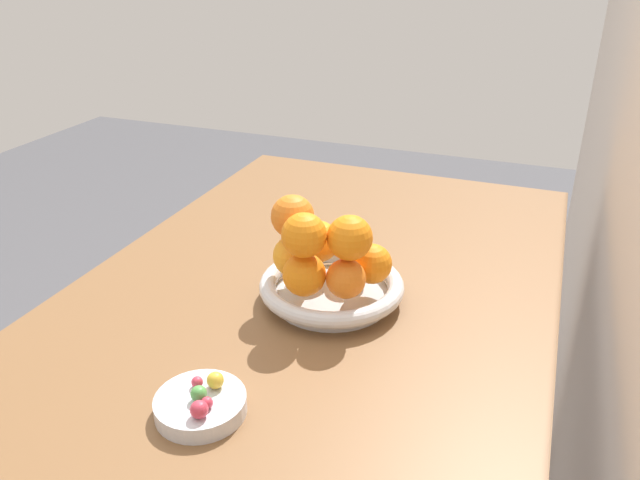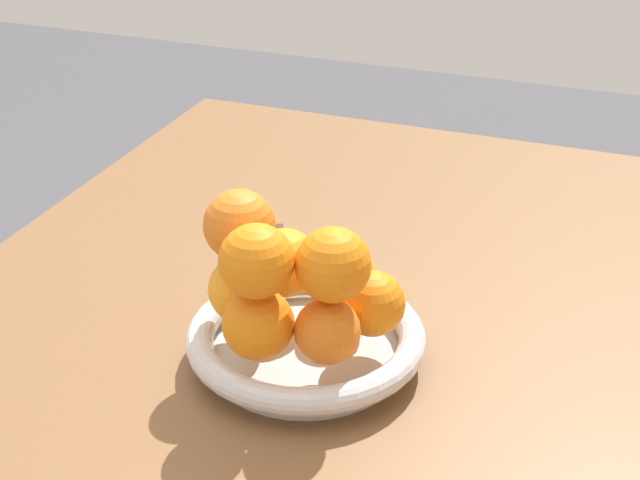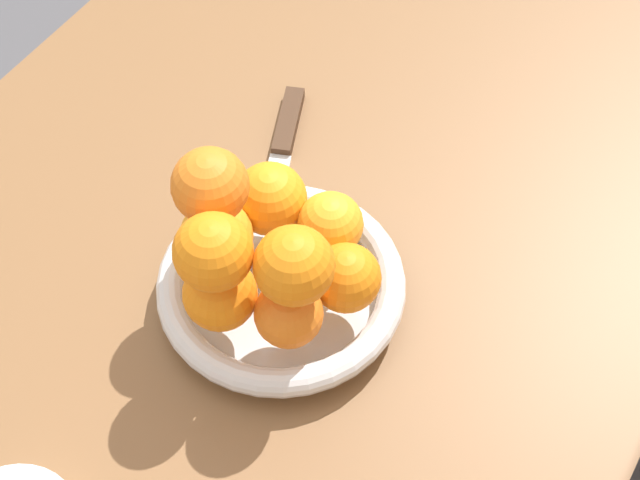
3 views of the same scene
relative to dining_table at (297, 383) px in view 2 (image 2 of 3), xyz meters
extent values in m
cube|color=brown|center=(0.00, 0.00, 0.07)|extent=(1.10, 0.76, 0.04)
cylinder|color=brown|center=(-0.49, -0.32, -0.30)|extent=(0.05, 0.05, 0.70)
cylinder|color=brown|center=(-0.49, 0.32, -0.30)|extent=(0.05, 0.05, 0.70)
cylinder|color=silver|center=(0.07, 0.04, 0.10)|extent=(0.18, 0.18, 0.01)
torus|color=silver|center=(0.07, 0.04, 0.12)|extent=(0.23, 0.23, 0.03)
sphere|color=orange|center=(0.12, 0.08, 0.16)|extent=(0.06, 0.06, 0.06)
sphere|color=orange|center=(0.06, 0.10, 0.16)|extent=(0.06, 0.06, 0.06)
sphere|color=orange|center=(0.02, 0.06, 0.16)|extent=(0.06, 0.06, 0.06)
sphere|color=orange|center=(0.03, 0.00, 0.16)|extent=(0.07, 0.07, 0.07)
sphere|color=orange|center=(0.08, -0.02, 0.16)|extent=(0.07, 0.07, 0.07)
sphere|color=orange|center=(0.13, 0.02, 0.16)|extent=(0.06, 0.06, 0.06)
sphere|color=orange|center=(0.14, 0.02, 0.23)|extent=(0.07, 0.07, 0.07)
sphere|color=orange|center=(0.11, 0.08, 0.22)|extent=(0.07, 0.07, 0.07)
sphere|color=orange|center=(0.08, -0.02, 0.23)|extent=(0.07, 0.07, 0.07)
cube|color=#3F2819|center=(-0.11, -0.07, 0.10)|extent=(0.09, 0.05, 0.01)
cube|color=silver|center=(0.01, -0.02, 0.09)|extent=(0.17, 0.09, 0.01)
camera|label=1|loc=(0.87, 0.33, 0.60)|focal=35.00mm
camera|label=2|loc=(0.79, 0.33, 0.63)|focal=55.00mm
camera|label=3|loc=(0.47, 0.33, 0.86)|focal=55.00mm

